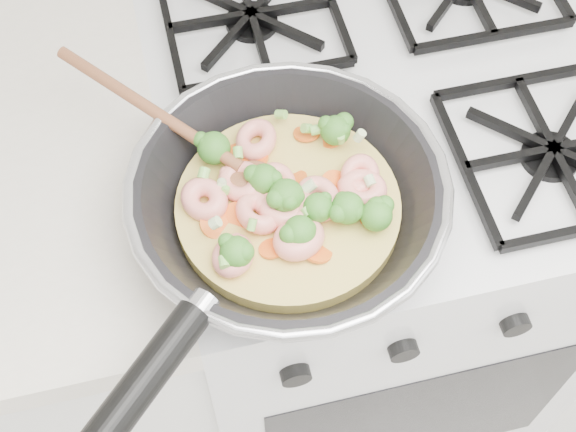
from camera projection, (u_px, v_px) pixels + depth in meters
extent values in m
cube|color=white|center=(363.00, 258.00, 1.39)|extent=(0.60, 0.60, 0.90)
cube|color=black|center=(417.00, 423.00, 1.24)|extent=(0.48, 0.00, 0.40)
cube|color=black|center=(393.00, 82.00, 1.00)|extent=(0.56, 0.56, 0.02)
torus|color=#B6B6BD|center=(288.00, 187.00, 0.83)|extent=(0.35, 0.35, 0.01)
cylinder|color=black|center=(133.00, 395.00, 0.71)|extent=(0.16, 0.16, 0.04)
cylinder|color=#DAC45E|center=(288.00, 208.00, 0.86)|extent=(0.24, 0.24, 0.02)
ellipsoid|color=brown|center=(249.00, 176.00, 0.86)|extent=(0.07, 0.07, 0.02)
cylinder|color=brown|center=(149.00, 108.00, 0.88)|extent=(0.18, 0.19, 0.05)
torus|color=#FFA996|center=(204.00, 200.00, 0.84)|extent=(0.08, 0.08, 0.03)
torus|color=#FFA996|center=(362.00, 189.00, 0.85)|extent=(0.07, 0.07, 0.02)
torus|color=#FFA996|center=(293.00, 210.00, 0.84)|extent=(0.08, 0.08, 0.03)
torus|color=#FFA996|center=(242.00, 182.00, 0.85)|extent=(0.08, 0.08, 0.03)
torus|color=#FFA996|center=(258.00, 213.00, 0.83)|extent=(0.07, 0.07, 0.03)
torus|color=#FFA996|center=(276.00, 184.00, 0.85)|extent=(0.06, 0.05, 0.02)
torus|color=#FFA996|center=(272.00, 197.00, 0.84)|extent=(0.08, 0.07, 0.03)
torus|color=#FFA996|center=(233.00, 256.00, 0.81)|extent=(0.07, 0.07, 0.03)
torus|color=#FFA996|center=(282.00, 210.00, 0.84)|extent=(0.07, 0.08, 0.03)
torus|color=#FFA996|center=(299.00, 239.00, 0.82)|extent=(0.08, 0.08, 0.03)
torus|color=#FFA996|center=(318.00, 199.00, 0.84)|extent=(0.07, 0.07, 0.03)
torus|color=#FFA996|center=(256.00, 140.00, 0.88)|extent=(0.07, 0.07, 0.03)
torus|color=#FFA996|center=(360.00, 175.00, 0.86)|extent=(0.07, 0.07, 0.02)
ellipsoid|color=#468C2E|center=(348.00, 208.00, 0.82)|extent=(0.05, 0.05, 0.03)
ellipsoid|color=#468C2E|center=(264.00, 179.00, 0.84)|extent=(0.04, 0.04, 0.03)
ellipsoid|color=#468C2E|center=(236.00, 252.00, 0.80)|extent=(0.04, 0.04, 0.03)
ellipsoid|color=#468C2E|center=(300.00, 231.00, 0.81)|extent=(0.04, 0.04, 0.03)
ellipsoid|color=#468C2E|center=(286.00, 196.00, 0.83)|extent=(0.05, 0.05, 0.04)
ellipsoid|color=#468C2E|center=(214.00, 148.00, 0.86)|extent=(0.05, 0.05, 0.04)
ellipsoid|color=#468C2E|center=(336.00, 130.00, 0.88)|extent=(0.04, 0.04, 0.03)
ellipsoid|color=#468C2E|center=(377.00, 216.00, 0.82)|extent=(0.04, 0.04, 0.03)
ellipsoid|color=#468C2E|center=(318.00, 208.00, 0.82)|extent=(0.04, 0.04, 0.03)
cylinder|color=orange|center=(216.00, 224.00, 0.84)|extent=(0.04, 0.04, 0.01)
cylinder|color=orange|center=(317.00, 251.00, 0.82)|extent=(0.04, 0.04, 0.01)
cylinder|color=orange|center=(238.00, 155.00, 0.88)|extent=(0.05, 0.05, 0.01)
cylinder|color=orange|center=(335.00, 184.00, 0.86)|extent=(0.05, 0.05, 0.01)
cylinder|color=orange|center=(254.00, 160.00, 0.88)|extent=(0.04, 0.04, 0.01)
cylinder|color=orange|center=(236.00, 217.00, 0.84)|extent=(0.04, 0.04, 0.02)
cylinder|color=orange|center=(331.00, 135.00, 0.90)|extent=(0.04, 0.05, 0.01)
cylinder|color=orange|center=(271.00, 249.00, 0.82)|extent=(0.03, 0.03, 0.01)
cylinder|color=orange|center=(301.00, 228.00, 0.83)|extent=(0.03, 0.03, 0.01)
cylinder|color=orange|center=(307.00, 133.00, 0.90)|extent=(0.04, 0.04, 0.01)
cylinder|color=orange|center=(297.00, 238.00, 0.83)|extent=(0.04, 0.04, 0.01)
cylinder|color=orange|center=(293.00, 179.00, 0.87)|extent=(0.04, 0.04, 0.01)
cylinder|color=orange|center=(368.00, 212.00, 0.84)|extent=(0.04, 0.04, 0.01)
cylinder|color=#80C950|center=(225.00, 190.00, 0.84)|extent=(0.01, 0.01, 0.01)
cylinder|color=#80C950|center=(281.00, 114.00, 0.89)|extent=(0.01, 0.01, 0.01)
cylinder|color=beige|center=(215.00, 223.00, 0.81)|extent=(0.01, 0.01, 0.01)
cylinder|color=#80C950|center=(252.00, 225.00, 0.81)|extent=(0.01, 0.01, 0.01)
cylinder|color=beige|center=(310.00, 186.00, 0.84)|extent=(0.01, 0.01, 0.01)
cylinder|color=beige|center=(370.00, 181.00, 0.84)|extent=(0.01, 0.01, 0.01)
cylinder|color=#80C950|center=(307.00, 128.00, 0.88)|extent=(0.01, 0.01, 0.01)
cylinder|color=#80C950|center=(224.00, 262.00, 0.79)|extent=(0.01, 0.01, 0.01)
cylinder|color=beige|center=(222.00, 184.00, 0.84)|extent=(0.01, 0.01, 0.01)
cylinder|color=beige|center=(360.00, 136.00, 0.86)|extent=(0.01, 0.01, 0.01)
cylinder|color=#80C950|center=(341.00, 139.00, 0.87)|extent=(0.01, 0.01, 0.01)
cylinder|color=#80C950|center=(238.00, 153.00, 0.86)|extent=(0.01, 0.01, 0.01)
cylinder|color=#80C950|center=(204.00, 174.00, 0.85)|extent=(0.01, 0.01, 0.01)
cylinder|color=#80C950|center=(316.00, 130.00, 0.88)|extent=(0.01, 0.01, 0.01)
cylinder|color=#80C950|center=(307.00, 211.00, 0.82)|extent=(0.01, 0.01, 0.01)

